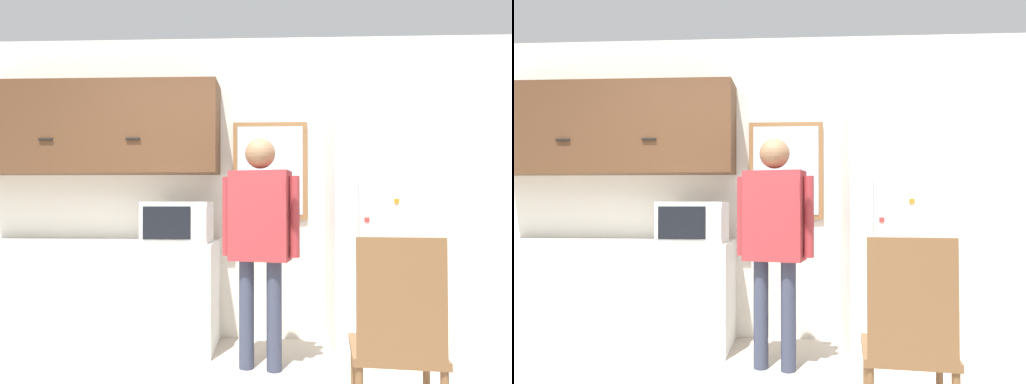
{
  "view_description": "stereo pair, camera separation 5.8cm",
  "coord_description": "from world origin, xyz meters",
  "views": [
    {
      "loc": [
        0.39,
        -2.08,
        1.2
      ],
      "look_at": [
        0.27,
        1.1,
        1.28
      ],
      "focal_mm": 32.0,
      "sensor_mm": 36.0,
      "label": 1
    },
    {
      "loc": [
        0.45,
        -2.08,
        1.2
      ],
      "look_at": [
        0.27,
        1.1,
        1.28
      ],
      "focal_mm": 32.0,
      "sensor_mm": 36.0,
      "label": 2
    }
  ],
  "objects": [
    {
      "name": "back_wall",
      "position": [
        0.0,
        2.03,
        1.35
      ],
      "size": [
        6.0,
        0.06,
        2.7
      ],
      "color": "silver",
      "rests_on": "ground_plane"
    },
    {
      "name": "window",
      "position": [
        0.36,
        1.99,
        1.49
      ],
      "size": [
        0.66,
        0.05,
        0.87
      ],
      "color": "olive"
    },
    {
      "name": "chair",
      "position": [
        1.01,
        0.24,
        0.55
      ],
      "size": [
        0.5,
        0.5,
        1.04
      ],
      "rotation": [
        0.0,
        0.0,
        3.03
      ],
      "color": "brown",
      "rests_on": "ground_plane"
    },
    {
      "name": "upper_cabinets",
      "position": [
        -1.14,
        1.82,
        1.86
      ],
      "size": [
        2.11,
        0.38,
        0.79
      ],
      "color": "#51331E"
    },
    {
      "name": "person",
      "position": [
        0.29,
        1.24,
        1.02
      ],
      "size": [
        0.57,
        0.31,
        1.68
      ],
      "rotation": [
        0.0,
        0.0,
        -0.23
      ],
      "color": "#33384C",
      "rests_on": "ground_plane"
    },
    {
      "name": "refrigerator",
      "position": [
        1.2,
        1.66,
        0.92
      ],
      "size": [
        0.7,
        0.71,
        1.84
      ],
      "color": "white",
      "rests_on": "ground_plane"
    },
    {
      "name": "counter",
      "position": [
        -1.14,
        1.69,
        0.44
      ],
      "size": [
        2.11,
        0.62,
        0.89
      ],
      "color": "silver",
      "rests_on": "ground_plane"
    },
    {
      "name": "microwave",
      "position": [
        -0.39,
        1.6,
        1.05
      ],
      "size": [
        0.53,
        0.4,
        0.33
      ],
      "color": "white",
      "rests_on": "counter"
    }
  ]
}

